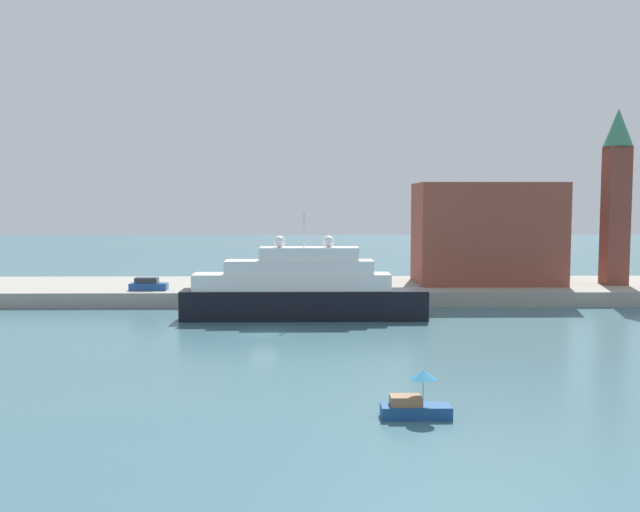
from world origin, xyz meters
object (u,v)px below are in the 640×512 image
object	(u,v)px
large_yacht	(301,290)
harbor_building	(487,233)
parked_car	(148,285)
small_motorboat	(416,402)
person_figure	(199,282)
bell_tower	(616,188)
mooring_bollard	(313,289)

from	to	relation	value
large_yacht	harbor_building	size ratio (longest dim) A/B	1.40
large_yacht	parked_car	world-z (taller)	large_yacht
small_motorboat	person_figure	size ratio (longest dim) A/B	2.46
harbor_building	bell_tower	world-z (taller)	bell_tower
harbor_building	parked_car	world-z (taller)	harbor_building
harbor_building	parked_car	size ratio (longest dim) A/B	4.12
harbor_building	mooring_bollard	distance (m)	25.75
bell_tower	harbor_building	bearing A→B (deg)	173.41
small_motorboat	harbor_building	world-z (taller)	harbor_building
harbor_building	bell_tower	bearing A→B (deg)	-6.59
mooring_bollard	harbor_building	bearing A→B (deg)	20.76
small_motorboat	mooring_bollard	bearing A→B (deg)	97.70
person_figure	mooring_bollard	distance (m)	14.87
large_yacht	bell_tower	xyz separation A→B (m)	(41.04, 15.90, 11.29)
large_yacht	small_motorboat	bearing A→B (deg)	-78.24
large_yacht	mooring_bollard	bearing A→B (deg)	81.80
large_yacht	bell_tower	size ratio (longest dim) A/B	1.15
small_motorboat	bell_tower	distance (m)	61.96
small_motorboat	person_figure	bearing A→B (deg)	113.28
large_yacht	parked_car	xyz separation A→B (m)	(-19.02, 10.95, -0.68)
parked_car	small_motorboat	bearing A→B (deg)	-59.92
bell_tower	parked_car	xyz separation A→B (m)	(-60.06, -4.95, -11.97)
small_motorboat	bell_tower	xyz separation A→B (m)	(33.92, 50.07, 13.50)
large_yacht	bell_tower	bearing A→B (deg)	21.18
parked_car	person_figure	size ratio (longest dim) A/B	2.74
bell_tower	mooring_bollard	distance (m)	42.18
bell_tower	mooring_bollard	world-z (taller)	bell_tower
person_figure	large_yacht	bearing A→B (deg)	-44.32
large_yacht	small_motorboat	world-z (taller)	large_yacht
parked_car	person_figure	xyz separation A→B (m)	(5.95, 1.82, 0.11)
large_yacht	bell_tower	distance (m)	45.44
bell_tower	person_figure	world-z (taller)	bell_tower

